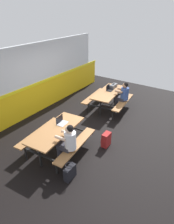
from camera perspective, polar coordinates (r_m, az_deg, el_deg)
The scene contains 11 objects.
ground_plane at distance 6.84m, azimuth 0.01°, elevation -4.12°, with size 10.00×10.00×0.02m, color black.
accent_backdrop at distance 7.66m, azimuth -14.30°, elevation 9.17°, with size 8.00×0.14×2.60m.
picnic_table_left at distance 5.48m, azimuth -9.01°, elevation -6.45°, with size 1.90×1.72×0.74m.
picnic_table_right at distance 7.78m, azimuth 6.32°, elevation 4.86°, with size 1.90×1.72×0.74m.
student_nearer at distance 4.96m, azimuth -5.71°, elevation -8.56°, with size 0.39×0.54×1.21m.
student_further at distance 7.64m, azimuth 10.53°, elevation 5.18°, with size 0.39×0.54×1.21m.
laptop_silver at distance 5.59m, azimuth -7.55°, elevation -2.94°, with size 0.34×0.25×0.22m.
laptop_dark at distance 7.85m, azimuth 6.62°, elevation 6.76°, with size 0.34×0.25×0.22m.
toolbox_grey at distance 8.14m, azimuth 7.84°, elevation 7.67°, with size 0.40×0.18×0.18m.
backpack_dark at distance 5.83m, azimuth 5.66°, elevation -8.15°, with size 0.30×0.22×0.44m.
tote_bag_bright at distance 4.89m, azimuth -5.07°, elevation -17.33°, with size 0.34×0.21×0.43m.
Camera 1 is at (-4.75, -3.22, 3.70)m, focal length 30.89 mm.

